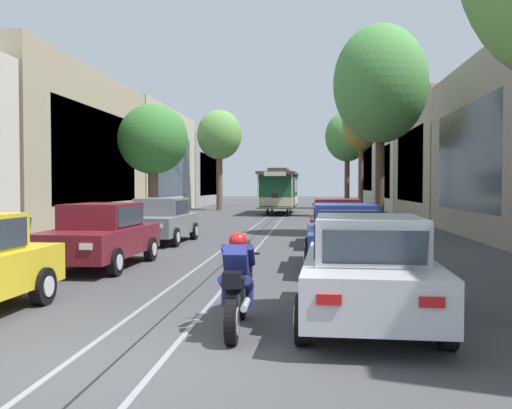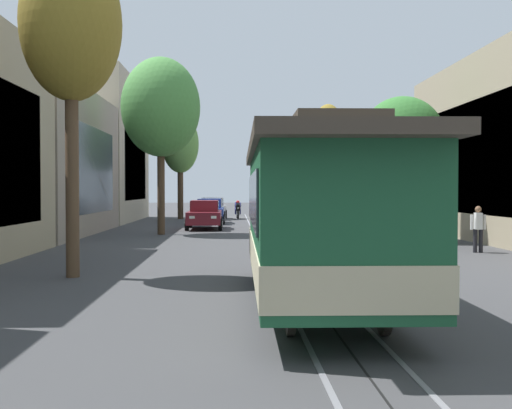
{
  "view_description": "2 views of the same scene",
  "coord_description": "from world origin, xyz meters",
  "px_view_note": "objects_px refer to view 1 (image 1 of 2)",
  "views": [
    {
      "loc": [
        2.21,
        -6.19,
        2.02
      ],
      "look_at": [
        0.06,
        16.88,
        1.27
      ],
      "focal_mm": 40.42,
      "sensor_mm": 36.0,
      "label": 1
    },
    {
      "loc": [
        1.58,
        47.35,
        2.18
      ],
      "look_at": [
        0.49,
        18.66,
        1.47
      ],
      "focal_mm": 42.98,
      "sensor_mm": 36.0,
      "label": 2
    }
  ],
  "objects_px": {
    "parked_car_grey_mid_left": "(161,220)",
    "motorcycle_with_rider": "(237,285)",
    "parked_car_maroon_mid_right": "(337,222)",
    "street_tree_kerb_right_second": "(380,84)",
    "parked_car_blue_second_right": "(345,236)",
    "pedestrian_on_left_pavement": "(153,205)",
    "street_tree_kerb_right_fourth": "(347,137)",
    "street_tree_kerb_left_second": "(153,140)",
    "street_tree_kerb_right_mid": "(361,122)",
    "street_tree_kerb_left_mid": "(219,136)",
    "cable_car_trolley": "(279,191)",
    "parked_car_maroon_second_left": "(101,235)",
    "parked_car_silver_near_right": "(368,269)"
  },
  "relations": [
    {
      "from": "parked_car_grey_mid_left",
      "to": "motorcycle_with_rider",
      "type": "distance_m",
      "value": 12.91
    },
    {
      "from": "parked_car_maroon_mid_right",
      "to": "street_tree_kerb_right_second",
      "type": "xyz_separation_m",
      "value": [
        1.92,
        3.98,
        5.33
      ]
    },
    {
      "from": "parked_car_blue_second_right",
      "to": "pedestrian_on_left_pavement",
      "type": "distance_m",
      "value": 21.14
    },
    {
      "from": "street_tree_kerb_right_second",
      "to": "street_tree_kerb_right_fourth",
      "type": "bearing_deg",
      "value": 89.04
    },
    {
      "from": "street_tree_kerb_left_second",
      "to": "street_tree_kerb_right_mid",
      "type": "xyz_separation_m",
      "value": [
        11.1,
        10.18,
        1.9
      ]
    },
    {
      "from": "parked_car_grey_mid_left",
      "to": "street_tree_kerb_left_mid",
      "type": "xyz_separation_m",
      "value": [
        -2.29,
        27.84,
        5.43
      ]
    },
    {
      "from": "parked_car_maroon_mid_right",
      "to": "street_tree_kerb_left_second",
      "type": "xyz_separation_m",
      "value": [
        -8.68,
        8.24,
        3.49
      ]
    },
    {
      "from": "cable_car_trolley",
      "to": "pedestrian_on_left_pavement",
      "type": "relative_size",
      "value": 5.69
    },
    {
      "from": "street_tree_kerb_right_fourth",
      "to": "motorcycle_with_rider",
      "type": "xyz_separation_m",
      "value": [
        -4.31,
        -43.84,
        -5.7
      ]
    },
    {
      "from": "parked_car_grey_mid_left",
      "to": "street_tree_kerb_left_mid",
      "type": "relative_size",
      "value": 0.52
    },
    {
      "from": "parked_car_blue_second_right",
      "to": "street_tree_kerb_left_second",
      "type": "relative_size",
      "value": 0.72
    },
    {
      "from": "street_tree_kerb_right_fourth",
      "to": "street_tree_kerb_right_second",
      "type": "bearing_deg",
      "value": -90.96
    },
    {
      "from": "parked_car_grey_mid_left",
      "to": "motorcycle_with_rider",
      "type": "bearing_deg",
      "value": -70.7
    },
    {
      "from": "parked_car_maroon_second_left",
      "to": "pedestrian_on_left_pavement",
      "type": "xyz_separation_m",
      "value": [
        -3.92,
        18.94,
        0.11
      ]
    },
    {
      "from": "street_tree_kerb_left_second",
      "to": "parked_car_grey_mid_left",
      "type": "bearing_deg",
      "value": -72.61
    },
    {
      "from": "street_tree_kerb_right_fourth",
      "to": "pedestrian_on_left_pavement",
      "type": "distance_m",
      "value": 23.29
    },
    {
      "from": "street_tree_kerb_left_mid",
      "to": "pedestrian_on_left_pavement",
      "type": "xyz_separation_m",
      "value": [
        -1.54,
        -15.13,
        -5.32
      ]
    },
    {
      "from": "parked_car_maroon_second_left",
      "to": "parked_car_blue_second_right",
      "type": "relative_size",
      "value": 1.01
    },
    {
      "from": "parked_car_maroon_second_left",
      "to": "parked_car_blue_second_right",
      "type": "xyz_separation_m",
      "value": [
        6.04,
        0.29,
        0.0
      ]
    },
    {
      "from": "street_tree_kerb_right_fourth",
      "to": "cable_car_trolley",
      "type": "height_order",
      "value": "street_tree_kerb_right_fourth"
    },
    {
      "from": "parked_car_maroon_mid_right",
      "to": "street_tree_kerb_right_mid",
      "type": "relative_size",
      "value": 0.53
    },
    {
      "from": "parked_car_silver_near_right",
      "to": "street_tree_kerb_left_mid",
      "type": "relative_size",
      "value": 0.52
    },
    {
      "from": "parked_car_maroon_second_left",
      "to": "cable_car_trolley",
      "type": "height_order",
      "value": "cable_car_trolley"
    },
    {
      "from": "street_tree_kerb_left_mid",
      "to": "street_tree_kerb_right_mid",
      "type": "distance_m",
      "value": 14.58
    },
    {
      "from": "parked_car_maroon_second_left",
      "to": "parked_car_silver_near_right",
      "type": "distance_m",
      "value": 8.03
    },
    {
      "from": "parked_car_maroon_second_left",
      "to": "motorcycle_with_rider",
      "type": "height_order",
      "value": "parked_car_maroon_second_left"
    },
    {
      "from": "parked_car_silver_near_right",
      "to": "street_tree_kerb_left_second",
      "type": "relative_size",
      "value": 0.72
    },
    {
      "from": "parked_car_blue_second_right",
      "to": "street_tree_kerb_right_second",
      "type": "distance_m",
      "value": 11.19
    },
    {
      "from": "cable_car_trolley",
      "to": "street_tree_kerb_right_mid",
      "type": "bearing_deg",
      "value": -37.0
    },
    {
      "from": "parked_car_silver_near_right",
      "to": "street_tree_kerb_right_mid",
      "type": "distance_m",
      "value": 30.28
    },
    {
      "from": "street_tree_kerb_left_mid",
      "to": "motorcycle_with_rider",
      "type": "xyz_separation_m",
      "value": [
        6.56,
        -40.03,
        -5.58
      ]
    },
    {
      "from": "parked_car_maroon_mid_right",
      "to": "street_tree_kerb_left_second",
      "type": "bearing_deg",
      "value": 136.48
    },
    {
      "from": "parked_car_maroon_mid_right",
      "to": "pedestrian_on_left_pavement",
      "type": "relative_size",
      "value": 2.72
    },
    {
      "from": "parked_car_grey_mid_left",
      "to": "street_tree_kerb_right_second",
      "type": "relative_size",
      "value": 0.51
    },
    {
      "from": "parked_car_maroon_second_left",
      "to": "street_tree_kerb_left_mid",
      "type": "xyz_separation_m",
      "value": [
        -2.38,
        34.07,
        5.43
      ]
    },
    {
      "from": "parked_car_maroon_second_left",
      "to": "pedestrian_on_left_pavement",
      "type": "distance_m",
      "value": 19.34
    },
    {
      "from": "parked_car_grey_mid_left",
      "to": "parked_car_maroon_mid_right",
      "type": "distance_m",
      "value": 6.19
    },
    {
      "from": "pedestrian_on_left_pavement",
      "to": "parked_car_blue_second_right",
      "type": "bearing_deg",
      "value": -61.9
    },
    {
      "from": "parked_car_grey_mid_left",
      "to": "parked_car_maroon_mid_right",
      "type": "height_order",
      "value": "same"
    },
    {
      "from": "street_tree_kerb_left_mid",
      "to": "street_tree_kerb_right_second",
      "type": "bearing_deg",
      "value": -66.69
    },
    {
      "from": "parked_car_grey_mid_left",
      "to": "parked_car_blue_second_right",
      "type": "height_order",
      "value": "same"
    },
    {
      "from": "motorcycle_with_rider",
      "to": "street_tree_kerb_right_mid",
      "type": "bearing_deg",
      "value": 81.86
    },
    {
      "from": "parked_car_silver_near_right",
      "to": "parked_car_maroon_mid_right",
      "type": "distance_m",
      "value": 11.27
    },
    {
      "from": "parked_car_silver_near_right",
      "to": "motorcycle_with_rider",
      "type": "xyz_separation_m",
      "value": [
        -1.85,
        -0.64,
        -0.15
      ]
    },
    {
      "from": "street_tree_kerb_left_mid",
      "to": "cable_car_trolley",
      "type": "height_order",
      "value": "street_tree_kerb_left_mid"
    },
    {
      "from": "street_tree_kerb_right_mid",
      "to": "street_tree_kerb_right_fourth",
      "type": "relative_size",
      "value": 0.95
    },
    {
      "from": "street_tree_kerb_left_mid",
      "to": "parked_car_silver_near_right",
      "type": "bearing_deg",
      "value": -77.95
    },
    {
      "from": "street_tree_kerb_left_second",
      "to": "cable_car_trolley",
      "type": "distance_m",
      "value": 15.63
    },
    {
      "from": "street_tree_kerb_right_second",
      "to": "street_tree_kerb_right_fourth",
      "type": "distance_m",
      "value": 27.96
    },
    {
      "from": "parked_car_silver_near_right",
      "to": "pedestrian_on_left_pavement",
      "type": "relative_size",
      "value": 2.74
    }
  ]
}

